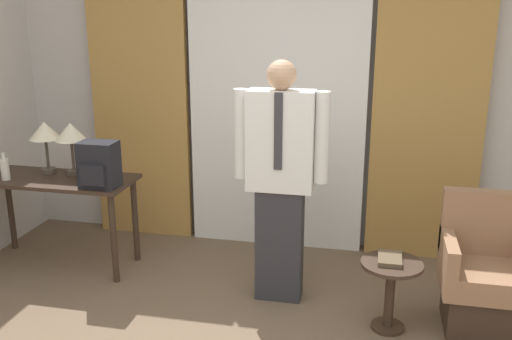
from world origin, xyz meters
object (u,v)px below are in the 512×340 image
at_px(bottle_near_edge, 5,169).
at_px(armchair, 487,279).
at_px(table_lamp_right, 71,134).
at_px(side_table, 390,284).
at_px(table_lamp_left, 45,133).
at_px(desk, 55,191).
at_px(book, 390,259).
at_px(backpack, 99,165).
at_px(person, 280,175).

height_order(bottle_near_edge, armchair, bottle_near_edge).
relative_size(table_lamp_right, side_table, 0.89).
relative_size(table_lamp_left, table_lamp_right, 1.00).
xyz_separation_m(desk, side_table, (2.66, -0.45, -0.31)).
xyz_separation_m(table_lamp_right, book, (2.54, -0.54, -0.59)).
bearing_deg(desk, bottle_near_edge, -159.65).
height_order(bottle_near_edge, backpack, backpack).
relative_size(table_lamp_right, backpack, 1.22).
distance_m(backpack, side_table, 2.29).
distance_m(backpack, book, 2.23).
relative_size(armchair, book, 3.93).
distance_m(desk, book, 2.69).
relative_size(bottle_near_edge, book, 0.96).
relative_size(desk, backpack, 3.66).
xyz_separation_m(person, armchair, (1.42, -0.10, -0.60)).
relative_size(backpack, person, 0.20).
bearing_deg(armchair, table_lamp_left, 173.49).
bearing_deg(table_lamp_left, table_lamp_right, 0.00).
bearing_deg(side_table, desk, 170.48).
bearing_deg(table_lamp_right, person, -9.25).
relative_size(desk, table_lamp_right, 3.00).
bearing_deg(desk, armchair, -4.73).
relative_size(table_lamp_right, armchair, 0.48).
distance_m(table_lamp_left, person, 2.02).
distance_m(backpack, armchair, 2.88).
height_order(table_lamp_left, table_lamp_right, same).
bearing_deg(armchair, table_lamp_right, 173.02).
relative_size(table_lamp_left, person, 0.25).
bearing_deg(table_lamp_left, book, -11.02).
bearing_deg(book, side_table, -59.54).
xyz_separation_m(desk, person, (1.88, -0.17, 0.31)).
distance_m(backpack, person, 1.40).
distance_m(desk, backpack, 0.57).
xyz_separation_m(table_lamp_left, person, (1.99, -0.29, -0.14)).
relative_size(table_lamp_right, book, 1.88).
distance_m(bottle_near_edge, book, 3.03).
bearing_deg(side_table, table_lamp_right, 167.54).
height_order(armchair, book, armchair).
distance_m(desk, bottle_near_edge, 0.42).
xyz_separation_m(bottle_near_edge, backpack, (0.82, -0.01, 0.08)).
height_order(table_lamp_right, side_table, table_lamp_right).
xyz_separation_m(desk, bottle_near_edge, (-0.34, -0.13, 0.21)).
bearing_deg(table_lamp_right, desk, -134.56).
bearing_deg(table_lamp_left, person, -8.20).
height_order(desk, table_lamp_right, table_lamp_right).
relative_size(desk, book, 5.64).
bearing_deg(side_table, person, 160.68).
distance_m(table_lamp_left, table_lamp_right, 0.23).
distance_m(bottle_near_edge, backpack, 0.82).
distance_m(table_lamp_right, armchair, 3.29).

